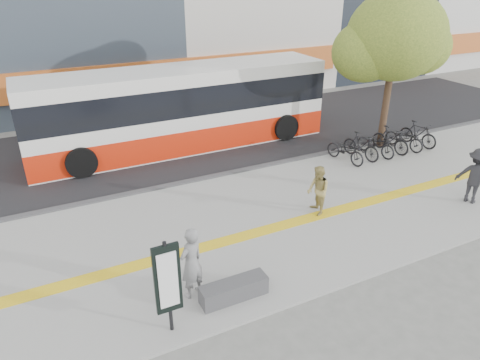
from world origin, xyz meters
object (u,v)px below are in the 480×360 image
signboard (168,281)px  pedestrian_tan (318,191)px  bus (181,111)px  pedestrian_dark (476,176)px  street_tree (393,38)px  seated_woman (191,263)px  bench (234,290)px

signboard → pedestrian_tan: bearing=25.6°
bus → pedestrian_dark: bearing=-53.2°
street_tree → pedestrian_tan: size_ratio=4.06×
pedestrian_tan → pedestrian_dark: pedestrian_dark is taller
seated_woman → bench: bearing=121.2°
bus → pedestrian_dark: 11.17m
bench → street_tree: bearing=31.6°
bench → seated_woman: size_ratio=0.90×
signboard → seated_woman: 1.23m
seated_woman → pedestrian_tan: bearing=176.3°
signboard → street_tree: 13.40m
pedestrian_dark → signboard: bearing=71.6°
bench → signboard: bearing=-169.2°
pedestrian_tan → signboard: bearing=-52.4°
signboard → street_tree: (11.38, 6.33, 3.15)m
bus → pedestrian_dark: (6.68, -8.93, -0.62)m
signboard → bus: bearing=69.0°
seated_woman → pedestrian_tan: size_ratio=1.15×
bus → bench: bearing=-103.1°
bench → pedestrian_tan: (3.99, 2.37, 0.55)m
bus → signboard: bearing=-111.0°
bench → street_tree: (9.78, 6.02, 4.21)m
bench → bus: 10.04m
pedestrian_tan → street_tree: bearing=134.2°
street_tree → pedestrian_tan: street_tree is taller
signboard → street_tree: street_tree is taller
seated_woman → bus: bearing=-133.1°
street_tree → bench: bearing=-148.4°
seated_woman → signboard: bearing=22.0°
signboard → pedestrian_tan: (5.59, 2.68, -0.51)m
signboard → pedestrian_dark: signboard is taller
bench → seated_woman: 1.17m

